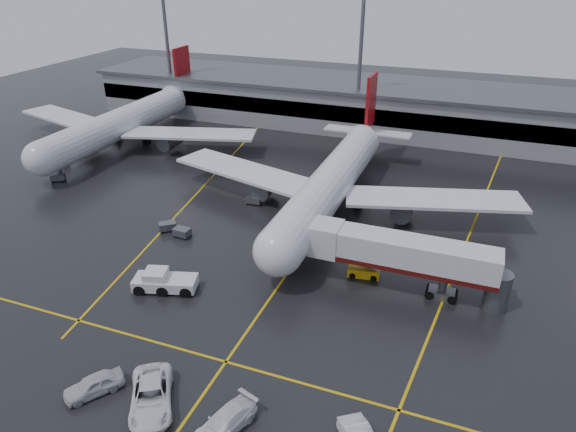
% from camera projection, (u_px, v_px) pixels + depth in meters
% --- Properties ---
extents(ground, '(220.00, 220.00, 0.00)m').
position_uv_depth(ground, '(309.00, 241.00, 62.22)').
color(ground, black).
rests_on(ground, ground).
extents(apron_line_centre, '(0.25, 90.00, 0.02)m').
position_uv_depth(apron_line_centre, '(309.00, 241.00, 62.21)').
color(apron_line_centre, gold).
rests_on(apron_line_centre, ground).
extents(apron_line_stop, '(60.00, 0.25, 0.02)m').
position_uv_depth(apron_line_stop, '(226.00, 362.00, 43.90)').
color(apron_line_stop, gold).
rests_on(apron_line_stop, ground).
extents(apron_line_left, '(9.99, 69.35, 0.02)m').
position_uv_depth(apron_line_left, '(204.00, 186.00, 76.89)').
color(apron_line_left, gold).
rests_on(apron_line_left, ground).
extents(apron_line_right, '(7.57, 69.64, 0.02)m').
position_uv_depth(apron_line_right, '(471.00, 230.00, 64.82)').
color(apron_line_right, gold).
rests_on(apron_line_right, ground).
extents(terminal, '(122.00, 19.00, 8.60)m').
position_uv_depth(terminal, '(390.00, 107.00, 100.15)').
color(terminal, gray).
rests_on(terminal, ground).
extents(light_mast_left, '(3.00, 1.20, 25.45)m').
position_uv_depth(light_mast_left, '(167.00, 43.00, 104.90)').
color(light_mast_left, '#595B60').
rests_on(light_mast_left, ground).
extents(light_mast_mid, '(3.00, 1.20, 25.45)m').
position_uv_depth(light_mast_mid, '(360.00, 56.00, 92.19)').
color(light_mast_mid, '#595B60').
rests_on(light_mast_mid, ground).
extents(main_airliner, '(48.80, 45.60, 14.10)m').
position_uv_depth(main_airliner, '(334.00, 179.00, 68.38)').
color(main_airliner, silver).
rests_on(main_airliner, ground).
extents(second_airliner, '(48.80, 45.60, 14.10)m').
position_uv_depth(second_airliner, '(125.00, 122.00, 91.71)').
color(second_airliner, silver).
rests_on(second_airliner, ground).
extents(jet_bridge, '(19.90, 3.40, 6.05)m').
position_uv_depth(jet_bridge, '(404.00, 256.00, 51.67)').
color(jet_bridge, silver).
rests_on(jet_bridge, ground).
extents(pushback_tractor, '(6.87, 4.32, 2.29)m').
position_uv_depth(pushback_tractor, '(164.00, 282.00, 52.98)').
color(pushback_tractor, silver).
rests_on(pushback_tractor, ground).
extents(belt_loader, '(3.52, 1.97, 2.12)m').
position_uv_depth(belt_loader, '(364.00, 272.00, 55.35)').
color(belt_loader, '#ECAE0F').
rests_on(belt_loader, ground).
extents(service_van_a, '(6.06, 7.23, 1.84)m').
position_uv_depth(service_van_a, '(151.00, 396.00, 39.34)').
color(service_van_a, white).
rests_on(service_van_a, ground).
extents(service_van_b, '(3.73, 5.79, 1.56)m').
position_uv_depth(service_van_b, '(225.00, 422.00, 37.31)').
color(service_van_b, white).
rests_on(service_van_b, ground).
extents(service_van_d, '(4.17, 4.81, 1.57)m').
position_uv_depth(service_van_d, '(94.00, 385.00, 40.53)').
color(service_van_d, silver).
rests_on(service_van_d, ground).
extents(baggage_cart_a, '(2.12, 1.49, 1.12)m').
position_uv_depth(baggage_cart_a, '(182.00, 232.00, 62.98)').
color(baggage_cart_a, '#595B60').
rests_on(baggage_cart_a, ground).
extents(baggage_cart_b, '(2.37, 2.26, 1.12)m').
position_uv_depth(baggage_cart_b, '(168.00, 226.00, 64.36)').
color(baggage_cart_b, '#595B60').
rests_on(baggage_cart_b, ground).
extents(baggage_cart_c, '(2.09, 1.44, 1.12)m').
position_uv_depth(baggage_cart_c, '(254.00, 200.00, 71.21)').
color(baggage_cart_c, '#595B60').
rests_on(baggage_cart_c, ground).
extents(baggage_cart_d, '(2.12, 1.49, 1.12)m').
position_uv_depth(baggage_cart_d, '(61.00, 161.00, 84.51)').
color(baggage_cart_d, '#595B60').
rests_on(baggage_cart_d, ground).
extents(baggage_cart_e, '(2.39, 2.18, 1.12)m').
position_uv_depth(baggage_cart_e, '(58.00, 177.00, 78.41)').
color(baggage_cart_e, '#595B60').
rests_on(baggage_cart_e, ground).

